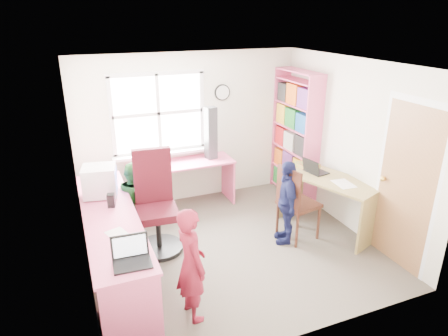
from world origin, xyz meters
name	(u,v)px	position (x,y,z in m)	size (l,w,h in m)	color
room	(229,160)	(0.01, 0.10, 1.22)	(3.64, 3.44, 2.44)	#4A423A
l_desk	(134,249)	(-1.31, -0.28, 0.46)	(2.38, 2.95, 0.75)	pink
right_desk	(329,192)	(1.48, -0.05, 0.57)	(1.07, 1.51, 0.79)	#9C884E
bookshelf	(295,138)	(1.65, 1.19, 1.00)	(0.30, 1.02, 2.10)	pink
swivel_chair	(156,208)	(-0.89, 0.39, 0.57)	(0.67, 0.67, 1.33)	black
wooden_chair	(295,201)	(0.88, -0.11, 0.58)	(0.54, 0.54, 1.07)	#412015
crt_monitor	(100,181)	(-1.53, 0.65, 0.95)	(0.46, 0.43, 0.40)	silver
laptop_left	(131,256)	(-1.43, -0.96, 0.81)	(0.37, 0.31, 0.24)	black
laptop_right	(314,169)	(1.37, 0.20, 0.84)	(0.32, 0.36, 0.22)	black
speaker_a	(111,200)	(-1.45, 0.28, 0.83)	(0.10, 0.10, 0.17)	black
speaker_b	(104,182)	(-1.46, 0.86, 0.84)	(0.11, 0.11, 0.19)	black
cd_tower	(211,133)	(0.26, 1.45, 1.17)	(0.19, 0.17, 0.83)	black
game_box	(307,165)	(1.42, 0.45, 0.82)	(0.32, 0.32, 0.06)	red
paper_a	(118,234)	(-1.48, -0.41, 0.75)	(0.27, 0.32, 0.00)	white
paper_b	(344,184)	(1.52, -0.29, 0.79)	(0.25, 0.33, 0.00)	white
potted_plant	(163,155)	(-0.53, 1.43, 0.91)	(0.17, 0.14, 0.31)	#2B6C36
person_red	(191,264)	(-0.87, -1.02, 0.61)	(0.45, 0.29, 1.23)	maroon
person_green	(136,201)	(-1.09, 0.74, 0.55)	(0.54, 0.42, 1.11)	#2C702D
person_navy	(287,202)	(0.76, -0.12, 0.58)	(0.68, 0.28, 1.17)	#141841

